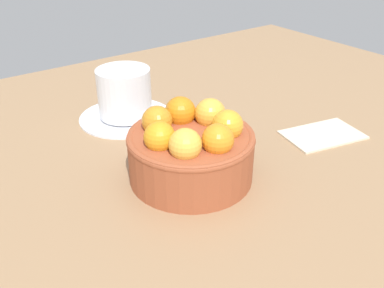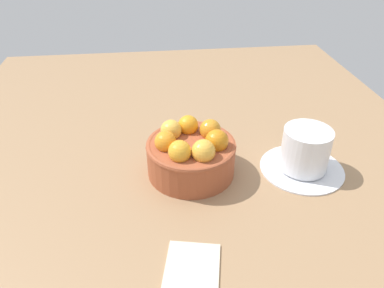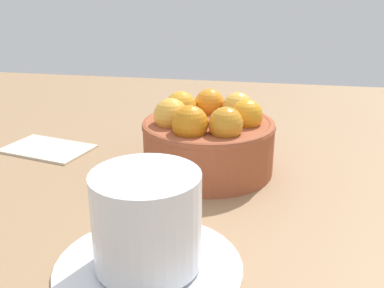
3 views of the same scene
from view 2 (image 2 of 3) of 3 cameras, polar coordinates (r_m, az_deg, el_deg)
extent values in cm
cube|color=#997551|center=(67.83, -0.14, -5.61)|extent=(129.63, 100.23, 4.02)
cylinder|color=#9E4C2D|center=(64.78, -0.15, -2.13)|extent=(15.30, 15.30, 6.08)
torus|color=#9E4C2D|center=(63.29, -0.15, -0.18)|extent=(15.50, 15.50, 1.00)
sphere|color=orange|center=(61.93, 3.83, 0.46)|extent=(3.95, 3.95, 3.95)
sphere|color=orange|center=(65.00, 2.82, 2.22)|extent=(3.76, 3.76, 3.76)
sphere|color=orange|center=(66.28, -0.24, 2.92)|extent=(3.65, 3.65, 3.65)
sphere|color=gold|center=(64.89, -3.24, 2.15)|extent=(3.73, 3.73, 3.73)
sphere|color=orange|center=(61.78, -4.11, 0.35)|extent=(3.70, 3.70, 3.70)
sphere|color=gold|center=(59.22, -1.91, -1.18)|extent=(3.79, 3.79, 3.79)
sphere|color=gold|center=(59.29, 1.77, -1.13)|extent=(3.93, 3.93, 3.93)
cylinder|color=silver|center=(69.86, 16.52, -3.53)|extent=(14.91, 14.91, 0.60)
cylinder|color=white|center=(67.59, 17.06, -0.75)|extent=(8.37, 8.37, 7.57)
cube|color=beige|center=(50.45, -0.15, -19.70)|extent=(12.64, 9.42, 0.60)
camera|label=1|loc=(0.85, -30.15, 22.20)|focal=40.18mm
camera|label=3|loc=(0.83, 35.52, 13.96)|focal=41.13mm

